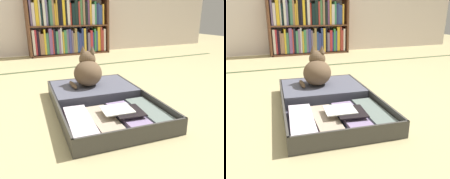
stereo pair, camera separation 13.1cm
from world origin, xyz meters
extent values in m
plane|color=tan|center=(0.00, 0.00, 0.00)|extent=(10.00, 10.00, 0.00)
cube|color=#3B4D2B|center=(0.00, 1.37, 0.00)|extent=(4.80, 0.05, 0.00)
cube|color=brown|center=(-0.19, 2.26, 0.43)|extent=(0.03, 0.24, 0.86)
cube|color=brown|center=(1.00, 2.26, 0.43)|extent=(0.03, 0.24, 0.86)
cube|color=brown|center=(0.41, 2.26, 0.01)|extent=(1.18, 0.24, 0.02)
cube|color=brown|center=(0.41, 2.26, 0.43)|extent=(1.15, 0.24, 0.02)
cube|color=silver|center=(-0.14, 2.27, 0.21)|extent=(0.03, 0.20, 0.35)
cube|color=#B92E3C|center=(-0.11, 2.27, 0.21)|extent=(0.03, 0.20, 0.35)
cube|color=black|center=(-0.08, 2.26, 0.20)|extent=(0.03, 0.20, 0.34)
cube|color=#9D7159|center=(-0.05, 2.27, 0.20)|extent=(0.02, 0.20, 0.33)
cube|color=#A2765A|center=(-0.02, 2.27, 0.18)|extent=(0.04, 0.20, 0.30)
cube|color=gold|center=(0.02, 2.26, 0.21)|extent=(0.02, 0.20, 0.36)
cube|color=#457A5E|center=(0.05, 2.26, 0.19)|extent=(0.04, 0.20, 0.30)
cube|color=#7A508C|center=(0.10, 2.25, 0.22)|extent=(0.04, 0.20, 0.37)
cube|color=#C43B38|center=(0.13, 2.26, 0.21)|extent=(0.02, 0.20, 0.34)
cube|color=black|center=(0.15, 2.26, 0.21)|extent=(0.02, 0.20, 0.36)
cube|color=#438561|center=(0.19, 2.26, 0.20)|extent=(0.03, 0.20, 0.33)
cube|color=slate|center=(0.22, 2.26, 0.21)|extent=(0.03, 0.20, 0.35)
cube|color=silver|center=(0.25, 2.26, 0.22)|extent=(0.03, 0.20, 0.37)
cube|color=yellow|center=(0.28, 2.26, 0.19)|extent=(0.02, 0.20, 0.31)
cube|color=#3F8656|center=(0.31, 2.25, 0.20)|extent=(0.04, 0.20, 0.34)
cube|color=slate|center=(0.35, 2.26, 0.21)|extent=(0.03, 0.20, 0.34)
cube|color=#3D428C|center=(0.38, 2.25, 0.21)|extent=(0.03, 0.20, 0.35)
cube|color=slate|center=(0.42, 2.26, 0.20)|extent=(0.02, 0.20, 0.33)
cube|color=#968158|center=(0.44, 2.26, 0.18)|extent=(0.02, 0.20, 0.29)
cube|color=#9E834C|center=(0.48, 2.26, 0.21)|extent=(0.03, 0.20, 0.36)
cube|color=#2A498D|center=(0.51, 2.26, 0.19)|extent=(0.03, 0.20, 0.31)
cube|color=navy|center=(0.54, 2.26, 0.18)|extent=(0.04, 0.20, 0.28)
cube|color=navy|center=(0.58, 2.26, 0.21)|extent=(0.03, 0.20, 0.36)
cube|color=gold|center=(0.61, 2.25, 0.21)|extent=(0.03, 0.20, 0.36)
cube|color=black|center=(0.65, 2.26, 0.22)|extent=(0.02, 0.20, 0.37)
cube|color=slate|center=(0.68, 2.26, 0.18)|extent=(0.04, 0.20, 0.29)
cube|color=#C12D38|center=(0.72, 2.26, 0.19)|extent=(0.04, 0.20, 0.32)
cube|color=navy|center=(0.75, 2.26, 0.18)|extent=(0.02, 0.20, 0.29)
cube|color=#378A4D|center=(0.78, 2.25, 0.21)|extent=(0.03, 0.20, 0.34)
cube|color=#324E88|center=(0.81, 2.27, 0.19)|extent=(0.03, 0.20, 0.31)
cube|color=gold|center=(0.85, 2.26, 0.22)|extent=(0.04, 0.20, 0.37)
cube|color=#AE3C36|center=(0.89, 2.25, 0.22)|extent=(0.02, 0.20, 0.37)
cube|color=#AD3A32|center=(0.91, 2.25, 0.19)|extent=(0.03, 0.20, 0.32)
cube|color=silver|center=(0.94, 2.25, 0.20)|extent=(0.03, 0.20, 0.34)
cube|color=slate|center=(-0.14, 2.26, 0.61)|extent=(0.02, 0.20, 0.35)
cube|color=silver|center=(-0.11, 2.25, 0.59)|extent=(0.04, 0.20, 0.30)
cube|color=gold|center=(-0.06, 2.26, 0.62)|extent=(0.04, 0.20, 0.36)
cube|color=silver|center=(-0.02, 2.27, 0.63)|extent=(0.02, 0.20, 0.37)
cube|color=black|center=(0.00, 2.27, 0.59)|extent=(0.02, 0.20, 0.29)
cube|color=silver|center=(0.04, 2.26, 0.62)|extent=(0.03, 0.20, 0.37)
cube|color=slate|center=(0.07, 2.27, 0.62)|extent=(0.03, 0.20, 0.35)
cube|color=black|center=(0.09, 2.27, 0.59)|extent=(0.02, 0.20, 0.30)
cube|color=#417860|center=(0.13, 2.26, 0.61)|extent=(0.04, 0.20, 0.35)
cube|color=#9F7558|center=(0.16, 2.27, 0.61)|extent=(0.03, 0.20, 0.35)
cube|color=gold|center=(0.19, 2.26, 0.59)|extent=(0.02, 0.20, 0.29)
cube|color=gold|center=(0.22, 2.26, 0.61)|extent=(0.02, 0.20, 0.35)
cube|color=black|center=(0.24, 2.26, 0.62)|extent=(0.02, 0.20, 0.36)
cube|color=black|center=(0.27, 2.26, 0.62)|extent=(0.03, 0.20, 0.37)
cube|color=yellow|center=(0.31, 2.26, 0.62)|extent=(0.04, 0.20, 0.36)
cube|color=black|center=(0.34, 2.26, 0.60)|extent=(0.03, 0.20, 0.33)
cube|color=silver|center=(0.38, 2.27, 0.61)|extent=(0.04, 0.20, 0.35)
cube|color=#B7342C|center=(0.42, 2.27, 0.59)|extent=(0.02, 0.20, 0.31)
cube|color=black|center=(0.45, 2.25, 0.59)|extent=(0.04, 0.20, 0.30)
cube|color=black|center=(0.50, 2.26, 0.61)|extent=(0.04, 0.20, 0.34)
cube|color=#AB3C38|center=(0.54, 2.25, 0.60)|extent=(0.02, 0.20, 0.33)
cube|color=#498250|center=(0.57, 2.26, 0.61)|extent=(0.04, 0.20, 0.35)
cube|color=#A0785F|center=(0.61, 2.25, 0.62)|extent=(0.03, 0.20, 0.36)
cube|color=black|center=(0.65, 2.25, 0.60)|extent=(0.04, 0.20, 0.33)
cube|color=#7C4D8A|center=(0.69, 2.27, 0.61)|extent=(0.03, 0.20, 0.35)
cube|color=gold|center=(0.72, 2.26, 0.62)|extent=(0.03, 0.20, 0.37)
cube|color=silver|center=(0.76, 2.25, 0.59)|extent=(0.04, 0.20, 0.29)
cube|color=#337F57|center=(0.80, 2.26, 0.61)|extent=(0.03, 0.20, 0.34)
cube|color=#3B4081|center=(0.82, 2.27, 0.59)|extent=(0.02, 0.20, 0.30)
cube|color=navy|center=(0.85, 2.25, 0.59)|extent=(0.02, 0.20, 0.31)
cube|color=#31478E|center=(0.88, 2.26, 0.58)|extent=(0.04, 0.20, 0.29)
cube|color=gold|center=(0.92, 2.26, 0.59)|extent=(0.03, 0.20, 0.30)
cube|color=#3D3C38|center=(-0.03, -0.17, 0.01)|extent=(0.65, 0.53, 0.01)
cube|color=#3D3C38|center=(-0.05, -0.40, 0.05)|extent=(0.61, 0.06, 0.10)
cube|color=#3D3C38|center=(-0.33, -0.14, 0.05)|extent=(0.05, 0.48, 0.10)
cube|color=#3D3C38|center=(0.27, -0.19, 0.05)|extent=(0.05, 0.48, 0.10)
cube|color=#504B5D|center=(-0.03, -0.17, 0.02)|extent=(0.62, 0.50, 0.01)
cube|color=#3D3C38|center=(0.01, 0.31, 0.01)|extent=(0.65, 0.53, 0.01)
cube|color=#3D3C38|center=(0.03, 0.54, 0.05)|extent=(0.61, 0.06, 0.10)
cube|color=#3D3C38|center=(-0.29, 0.34, 0.05)|extent=(0.05, 0.48, 0.10)
cube|color=#3D3C38|center=(0.31, 0.28, 0.05)|extent=(0.05, 0.48, 0.10)
cube|color=#504B5D|center=(0.01, 0.31, 0.02)|extent=(0.62, 0.50, 0.01)
cylinder|color=black|center=(-0.01, 0.07, 0.02)|extent=(0.59, 0.07, 0.02)
cube|color=#70625F|center=(-0.23, -0.15, 0.03)|extent=(0.17, 0.41, 0.02)
cube|color=#2D1C2E|center=(-0.24, -0.15, 0.04)|extent=(0.16, 0.40, 0.02)
cube|color=silver|center=(-0.24, -0.14, 0.06)|extent=(0.18, 0.40, 0.02)
cube|color=slate|center=(-0.10, -0.17, 0.03)|extent=(0.18, 0.42, 0.02)
cube|color=tan|center=(-0.11, -0.16, 0.05)|extent=(0.16, 0.39, 0.02)
cube|color=#374871|center=(0.04, -0.16, 0.03)|extent=(0.15, 0.35, 0.02)
cube|color=#8F78A3|center=(0.04, -0.17, 0.05)|extent=(0.15, 0.38, 0.02)
cube|color=black|center=(0.18, -0.19, 0.03)|extent=(0.18, 0.40, 0.01)
cube|color=#27202E|center=(0.18, -0.19, 0.04)|extent=(0.17, 0.38, 0.01)
cube|color=slate|center=(0.19, -0.18, 0.06)|extent=(0.15, 0.41, 0.02)
cube|color=white|center=(-0.02, -0.15, 0.09)|extent=(0.19, 0.17, 0.01)
cube|color=black|center=(0.03, -0.19, 0.08)|extent=(0.19, 0.20, 0.01)
cube|color=#525463|center=(0.01, 0.31, 0.06)|extent=(0.61, 0.49, 0.09)
cylinder|color=black|center=(-0.14, 0.55, 0.05)|extent=(0.02, 0.02, 0.09)
cylinder|color=black|center=(0.20, 0.52, 0.05)|extent=(0.02, 0.02, 0.09)
cube|color=yellow|center=(0.00, -0.40, 0.03)|extent=(0.03, 0.00, 0.02)
cube|color=yellow|center=(-0.08, -0.39, 0.07)|extent=(0.03, 0.00, 0.02)
cube|color=yellow|center=(-0.18, -0.38, 0.03)|extent=(0.04, 0.01, 0.02)
cube|color=red|center=(0.04, -0.40, 0.08)|extent=(0.04, 0.01, 0.02)
ellipsoid|color=brown|center=(-0.02, 0.32, 0.19)|extent=(0.28, 0.30, 0.19)
ellipsoid|color=brown|center=(0.01, 0.39, 0.15)|extent=(0.17, 0.13, 0.10)
sphere|color=brown|center=(0.00, 0.37, 0.29)|extent=(0.12, 0.12, 0.12)
cone|color=brown|center=(0.03, 0.36, 0.36)|extent=(0.05, 0.05, 0.05)
cone|color=brown|center=(-0.03, 0.38, 0.36)|extent=(0.05, 0.05, 0.05)
sphere|color=#E0D247|center=(0.05, 0.41, 0.29)|extent=(0.02, 0.02, 0.02)
sphere|color=#E0D247|center=(0.00, 0.43, 0.29)|extent=(0.02, 0.02, 0.02)
ellipsoid|color=brown|center=(-0.13, 0.33, 0.12)|extent=(0.04, 0.18, 0.03)
camera|label=1|loc=(-0.57, -1.23, 0.62)|focal=36.93mm
camera|label=2|loc=(-0.45, -1.28, 0.62)|focal=36.93mm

